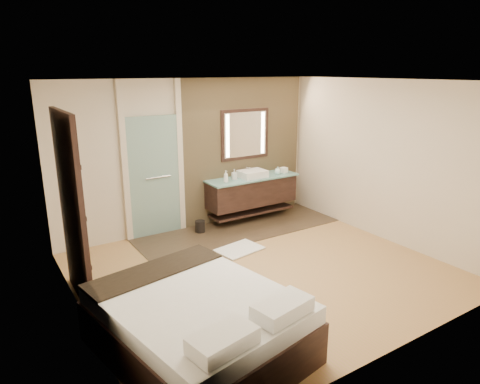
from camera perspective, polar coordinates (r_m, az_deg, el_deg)
floor at (r=6.39m, az=3.05°, el=-10.40°), size 5.00×5.00×0.00m
tile_strip at (r=7.91m, az=-0.16°, el=-4.97°), size 3.80×1.30×0.01m
stone_wall at (r=8.30m, az=0.48°, el=5.69°), size 2.60×0.08×2.70m
vanity at (r=8.24m, az=1.58°, el=0.11°), size 1.85×0.55×0.88m
mirror_unit at (r=8.21m, az=0.70°, el=7.70°), size 1.06×0.04×0.96m
frosted_door at (r=7.51m, az=-11.41°, el=2.65°), size 1.10×0.12×2.70m
shoji_partition at (r=5.56m, az=-21.46°, el=-2.20°), size 0.06×1.20×2.40m
bed at (r=4.62m, az=-5.59°, el=-17.04°), size 1.99×2.33×0.80m
bath_mat at (r=7.04m, az=-0.08°, el=-7.62°), size 0.79×0.61×0.02m
waste_bin at (r=7.77m, az=-5.34°, el=-4.63°), size 0.20×0.20×0.22m
tissue_box at (r=8.55m, az=5.85°, el=2.95°), size 0.13×0.13×0.10m
soap_bottle_a at (r=7.75m, az=-1.90°, el=2.08°), size 0.10×0.10×0.22m
soap_bottle_b at (r=7.96m, az=-0.76°, el=2.36°), size 0.10×0.10×0.19m
soap_bottle_c at (r=8.36m, az=5.05°, el=2.85°), size 0.15×0.15×0.15m
cup at (r=8.49m, az=5.07°, el=2.83°), size 0.14×0.14×0.09m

